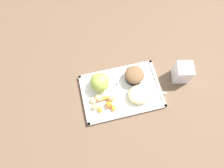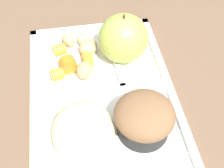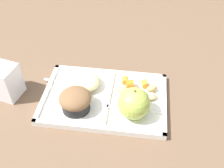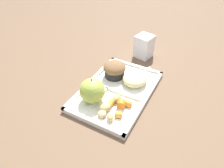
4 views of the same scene
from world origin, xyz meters
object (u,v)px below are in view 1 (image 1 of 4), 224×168
lunch_tray (121,92)px  plastic_fork (146,92)px  bran_muffin (134,76)px  green_apple (100,82)px  milk_carton (182,72)px

lunch_tray → plastic_fork: (0.10, -0.03, 0.01)m
lunch_tray → bran_muffin: (0.07, 0.05, 0.04)m
green_apple → plastic_fork: (0.19, -0.08, -0.04)m
milk_carton → green_apple: bearing=-173.7°
green_apple → milk_carton: (0.36, -0.04, -0.00)m
lunch_tray → green_apple: 0.11m
lunch_tray → bran_muffin: bearing=33.9°
green_apple → lunch_tray: bearing=-29.6°
milk_carton → plastic_fork: bearing=-154.7°
green_apple → milk_carton: bearing=-6.0°
lunch_tray → milk_carton: milk_carton is taller
lunch_tray → green_apple: bearing=150.4°
lunch_tray → plastic_fork: bearing=-16.0°
lunch_tray → green_apple: green_apple is taller
lunch_tray → bran_muffin: bran_muffin is taller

